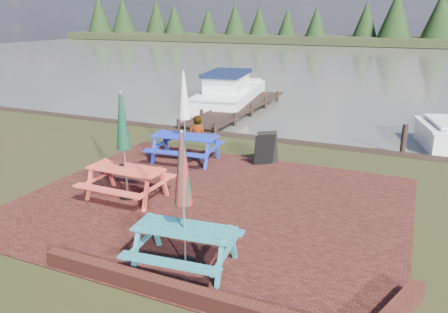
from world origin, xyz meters
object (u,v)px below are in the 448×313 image
picnic_table_teal (184,222)px  jetty (238,108)px  boat_jetty (230,94)px  person (197,116)px  picnic_table_red (125,163)px  chalkboard (266,148)px  picnic_table_blue (185,131)px

picnic_table_teal → jetty: size_ratio=0.28×
picnic_table_teal → boat_jetty: bearing=104.4°
boat_jetty → person: person is taller
jetty → picnic_table_teal: bearing=-71.8°
boat_jetty → person: size_ratio=4.11×
picnic_table_red → person: picnic_table_red is taller
boat_jetty → jetty: bearing=-65.3°
jetty → boat_jetty: 2.21m
jetty → picnic_table_red: bearing=-82.3°
chalkboard → picnic_table_red: bearing=-156.7°
picnic_table_blue → chalkboard: size_ratio=2.84×
picnic_table_teal → jetty: bearing=102.3°
picnic_table_red → chalkboard: bearing=59.3°
picnic_table_teal → person: bearing=110.0°
picnic_table_blue → boat_jetty: 9.93m
chalkboard → jetty: bearing=82.3°
jetty → person: size_ratio=5.16×
picnic_table_blue → chalkboard: (2.35, 0.76, -0.47)m
picnic_table_teal → picnic_table_red: picnic_table_red is taller
chalkboard → boat_jetty: boat_jetty is taller
chalkboard → person: (-3.18, 1.65, 0.38)m
picnic_table_blue → chalkboard: 2.51m
picnic_table_teal → person: 8.45m
boat_jetty → person: (1.77, -7.16, 0.48)m
picnic_table_red → boat_jetty: size_ratio=0.36×
picnic_table_red → chalkboard: size_ratio=2.69×
person → picnic_table_red: bearing=80.4°
picnic_table_teal → picnic_table_blue: (-2.84, 5.20, 0.09)m
picnic_table_teal → picnic_table_red: bearing=137.1°
chalkboard → person: bearing=116.7°
picnic_table_teal → picnic_table_blue: 5.92m
picnic_table_blue → jetty: picnic_table_blue is taller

